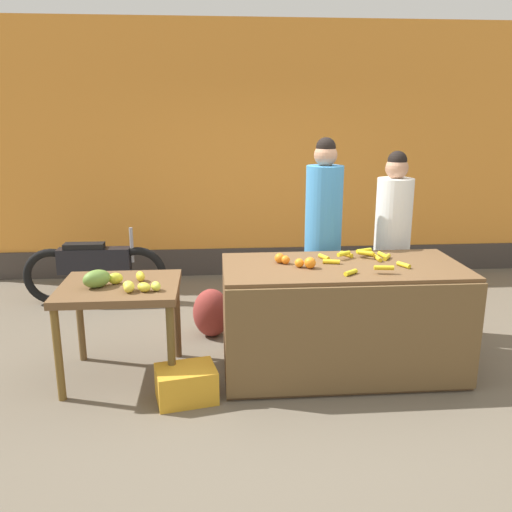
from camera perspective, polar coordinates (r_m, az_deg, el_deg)
name	(u,v)px	position (r m, az deg, el deg)	size (l,w,h in m)	color
ground_plane	(292,370)	(4.65, 3.88, -12.00)	(24.00, 24.00, 0.00)	#665B4C
market_wall_back	(262,155)	(7.10, 0.59, 10.75)	(7.44, 0.23, 3.24)	orange
fruit_stall_counter	(341,318)	(4.52, 9.08, -6.59)	(1.94, 0.94, 0.92)	brown
side_table_wooden	(120,297)	(4.40, -14.29, -4.29)	(0.93, 0.79, 0.80)	brown
banana_bunch_pile	(363,258)	(4.52, 11.36, -0.23)	(0.67, 0.68, 0.07)	gold
orange_pile	(295,261)	(4.30, 4.21, -0.53)	(0.31, 0.26, 0.09)	orange
mango_papaya_pile	(114,281)	(4.28, -14.91, -2.56)	(0.65, 0.40, 0.14)	yellow
vendor_woman_blue_shirt	(323,240)	(5.04, 7.14, 1.72)	(0.34, 0.34, 1.90)	#33333D
vendor_woman_white_shirt	(392,244)	(5.28, 14.27, 1.22)	(0.34, 0.34, 1.78)	#33333D
parked_motorcycle	(95,269)	(6.32, -16.80, -1.35)	(1.60, 0.18, 0.88)	black
produce_crate	(186,384)	(4.18, -7.45, -13.37)	(0.44, 0.32, 0.26)	gold
produce_sack	(212,313)	(5.22, -4.76, -6.04)	(0.36, 0.30, 0.48)	maroon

